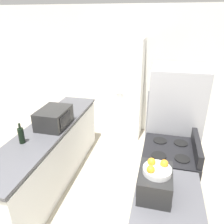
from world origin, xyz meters
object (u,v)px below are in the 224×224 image
at_px(fruit_bowl, 157,169).
at_px(pantry_cabinet, 122,90).
at_px(wine_bottle, 21,135).
at_px(microwave, 54,118).
at_px(refrigerator, 173,125).
at_px(toaster_oven, 155,183).
at_px(stove, 167,179).

bearing_deg(fruit_bowl, pantry_cabinet, 107.11).
xyz_separation_m(pantry_cabinet, wine_bottle, (-0.87, -2.14, 0.01)).
height_order(microwave, fruit_bowl, fruit_bowl).
bearing_deg(fruit_bowl, refrigerator, 82.66).
bearing_deg(toaster_oven, refrigerator, 82.52).
height_order(stove, wine_bottle, wine_bottle).
bearing_deg(fruit_bowl, microwave, 146.26).
bearing_deg(refrigerator, pantry_cabinet, 131.50).
height_order(refrigerator, toaster_oven, refrigerator).
relative_size(toaster_oven, fruit_bowl, 1.60).
relative_size(refrigerator, fruit_bowl, 7.14).
relative_size(stove, fruit_bowl, 4.36).
distance_m(pantry_cabinet, wine_bottle, 2.31).
height_order(stove, fruit_bowl, fruit_bowl).
relative_size(microwave, wine_bottle, 1.91).
height_order(wine_bottle, toaster_oven, wine_bottle).
xyz_separation_m(refrigerator, toaster_oven, (-0.20, -1.49, 0.15)).
bearing_deg(toaster_oven, pantry_cabinet, 107.03).
relative_size(pantry_cabinet, refrigerator, 1.15).
height_order(stove, refrigerator, refrigerator).
xyz_separation_m(stove, wine_bottle, (-1.82, -0.28, 0.55)).
relative_size(pantry_cabinet, fruit_bowl, 8.23).
height_order(microwave, toaster_oven, microwave).
relative_size(stove, wine_bottle, 3.92).
distance_m(pantry_cabinet, toaster_oven, 2.74).
distance_m(refrigerator, fruit_bowl, 1.53).
bearing_deg(stove, fruit_bowl, -100.92).
xyz_separation_m(microwave, wine_bottle, (-0.18, -0.52, -0.02)).
bearing_deg(fruit_bowl, stove, 79.08).
relative_size(pantry_cabinet, wine_bottle, 7.41).
xyz_separation_m(microwave, fruit_bowl, (1.49, -1.00, 0.13)).
bearing_deg(refrigerator, wine_bottle, -151.44).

